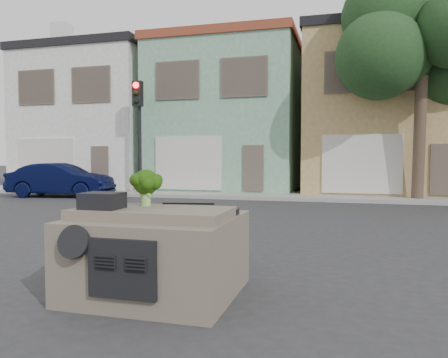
% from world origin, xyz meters
% --- Properties ---
extents(ground_plane, '(120.00, 120.00, 0.00)m').
position_xyz_m(ground_plane, '(0.00, 0.00, 0.00)').
color(ground_plane, '#303033').
rests_on(ground_plane, ground).
extents(sidewalk, '(40.00, 3.00, 0.15)m').
position_xyz_m(sidewalk, '(0.00, 10.50, 0.07)').
color(sidewalk, gray).
rests_on(sidewalk, ground).
extents(townhouse_white, '(7.20, 8.20, 7.55)m').
position_xyz_m(townhouse_white, '(-11.00, 14.50, 3.77)').
color(townhouse_white, silver).
rests_on(townhouse_white, ground).
extents(townhouse_mint, '(7.20, 8.20, 7.55)m').
position_xyz_m(townhouse_mint, '(-3.50, 14.50, 3.77)').
color(townhouse_mint, '#78AB8A').
rests_on(townhouse_mint, ground).
extents(townhouse_tan, '(7.20, 8.20, 7.55)m').
position_xyz_m(townhouse_tan, '(4.00, 14.50, 3.77)').
color(townhouse_tan, tan).
rests_on(townhouse_tan, ground).
extents(navy_sedan, '(4.60, 2.12, 1.46)m').
position_xyz_m(navy_sedan, '(-9.60, 8.22, 0.00)').
color(navy_sedan, black).
rests_on(navy_sedan, ground).
extents(traffic_signal, '(0.40, 0.40, 5.10)m').
position_xyz_m(traffic_signal, '(-6.50, 9.50, 2.55)').
color(traffic_signal, black).
rests_on(traffic_signal, ground).
extents(tree_near, '(4.40, 4.00, 8.50)m').
position_xyz_m(tree_near, '(5.00, 9.80, 4.25)').
color(tree_near, '#1E3E1C').
rests_on(tree_near, ground).
extents(car_dashboard, '(2.00, 1.80, 1.12)m').
position_xyz_m(car_dashboard, '(0.00, -3.00, 0.56)').
color(car_dashboard, '#685F4F').
rests_on(car_dashboard, ground).
extents(instrument_hump, '(0.48, 0.38, 0.20)m').
position_xyz_m(instrument_hump, '(-0.58, -3.35, 1.22)').
color(instrument_hump, black).
rests_on(instrument_hump, car_dashboard).
extents(wiper_arm, '(0.69, 0.15, 0.02)m').
position_xyz_m(wiper_arm, '(0.28, -2.62, 1.13)').
color(wiper_arm, black).
rests_on(wiper_arm, car_dashboard).
extents(broccoli, '(0.46, 0.46, 0.49)m').
position_xyz_m(broccoli, '(-0.19, -2.93, 1.36)').
color(broccoli, '#1A3908').
rests_on(broccoli, car_dashboard).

